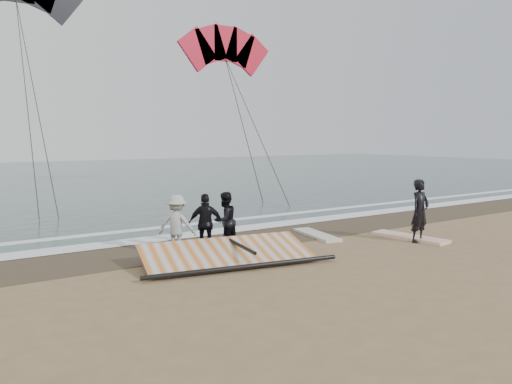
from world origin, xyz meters
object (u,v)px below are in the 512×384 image
Objects in this scene: board_white at (410,237)px; sail_rig at (223,256)px; man_main at (420,211)px; board_cream at (317,235)px.

sail_rig is at bearing 166.70° from board_white.
board_white is at bearing -5.31° from sail_rig.
man_main is at bearing -116.76° from board_white.
man_main reaches higher than board_cream.
board_white is at bearing -30.97° from board_cream.
man_main is 0.79× the size of board_white.
board_white is 2.80m from board_cream.
board_white is 0.49× the size of sail_rig.
board_cream is 0.45× the size of sail_rig.
board_white reaches higher than board_cream.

